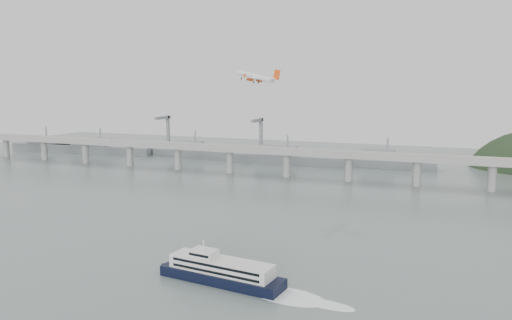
% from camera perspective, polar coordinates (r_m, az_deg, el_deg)
% --- Properties ---
extents(ground, '(900.00, 900.00, 0.00)m').
position_cam_1_polar(ground, '(212.55, -5.50, -11.76)').
color(ground, slate).
rests_on(ground, ground).
extents(bridge, '(800.00, 22.00, 23.90)m').
position_cam_1_polar(bridge, '(392.54, 7.54, 0.33)').
color(bridge, gray).
rests_on(bridge, ground).
extents(distant_fleet, '(453.00, 60.90, 40.00)m').
position_cam_1_polar(distant_fleet, '(510.80, -7.72, 0.96)').
color(distant_fleet, slate).
rests_on(distant_fleet, ground).
extents(ferry, '(81.29, 20.86, 15.34)m').
position_cam_1_polar(ferry, '(192.99, -3.96, -12.58)').
color(ferry, black).
rests_on(ferry, ground).
extents(airliner, '(32.10, 29.54, 8.94)m').
position_cam_1_polar(airliner, '(298.30, 0.11, 9.46)').
color(airliner, white).
rests_on(airliner, ground).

